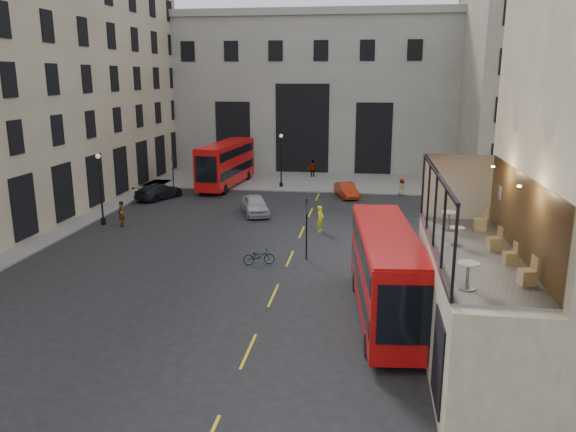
# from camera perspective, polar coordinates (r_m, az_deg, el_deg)

# --- Properties ---
(ground) EXTENTS (140.00, 140.00, 0.00)m
(ground) POSITION_cam_1_polar(r_m,az_deg,el_deg) (23.13, 0.96, -13.89)
(ground) COLOR black
(ground) RESTS_ON ground
(host_frontage) EXTENTS (3.00, 11.00, 4.50)m
(host_frontage) POSITION_cam_1_polar(r_m,az_deg,el_deg) (22.36, 17.97, -9.26)
(host_frontage) COLOR beige
(host_frontage) RESTS_ON ground
(cafe_floor) EXTENTS (3.00, 10.00, 0.10)m
(cafe_floor) POSITION_cam_1_polar(r_m,az_deg,el_deg) (21.59, 18.42, -3.63)
(cafe_floor) COLOR slate
(cafe_floor) RESTS_ON host_frontage
(gateway) EXTENTS (35.00, 10.60, 18.00)m
(gateway) POSITION_cam_1_polar(r_m,az_deg,el_deg) (68.69, 1.99, 12.84)
(gateway) COLOR #9F9C94
(gateway) RESTS_ON ground
(building_right) EXTENTS (16.60, 18.60, 20.00)m
(building_right) POSITION_cam_1_polar(r_m,az_deg,el_deg) (62.72, 25.02, 12.37)
(building_right) COLOR #A8A188
(building_right) RESTS_ON ground
(pavement_far) EXTENTS (40.00, 12.00, 0.12)m
(pavement_far) POSITION_cam_1_polar(r_m,az_deg,el_deg) (59.87, -0.10, 3.68)
(pavement_far) COLOR slate
(pavement_far) RESTS_ON ground
(traffic_light_near) EXTENTS (0.16, 0.20, 3.80)m
(traffic_light_near) POSITION_cam_1_polar(r_m,az_deg,el_deg) (33.54, 1.90, -0.48)
(traffic_light_near) COLOR black
(traffic_light_near) RESTS_ON ground
(traffic_light_far) EXTENTS (0.16, 0.20, 3.80)m
(traffic_light_far) POSITION_cam_1_polar(r_m,az_deg,el_deg) (52.05, -11.61, 4.47)
(traffic_light_far) COLOR black
(traffic_light_far) RESTS_ON ground
(street_lamp_a) EXTENTS (0.36, 0.36, 5.33)m
(street_lamp_a) POSITION_cam_1_polar(r_m,az_deg,el_deg) (43.80, -18.46, 2.21)
(street_lamp_a) COLOR black
(street_lamp_a) RESTS_ON ground
(street_lamp_b) EXTENTS (0.36, 0.36, 5.33)m
(street_lamp_b) POSITION_cam_1_polar(r_m,az_deg,el_deg) (55.59, -0.70, 5.32)
(street_lamp_b) COLOR black
(street_lamp_b) RESTS_ON ground
(bus_near) EXTENTS (3.39, 10.68, 4.19)m
(bus_near) POSITION_cam_1_polar(r_m,az_deg,el_deg) (25.77, 9.92, -5.39)
(bus_near) COLOR #B00C0C
(bus_near) RESTS_ON ground
(bus_far) EXTENTS (3.45, 11.18, 4.39)m
(bus_far) POSITION_cam_1_polar(r_m,az_deg,el_deg) (56.60, -6.29, 5.47)
(bus_far) COLOR red
(bus_far) RESTS_ON ground
(car_a) EXTENTS (3.30, 4.92, 1.55)m
(car_a) POSITION_cam_1_polar(r_m,az_deg,el_deg) (45.06, -3.35, 1.13)
(car_a) COLOR #A3A7AC
(car_a) RESTS_ON ground
(car_b) EXTENTS (2.58, 4.28, 1.33)m
(car_b) POSITION_cam_1_polar(r_m,az_deg,el_deg) (51.69, 5.96, 2.63)
(car_b) COLOR #9F2109
(car_b) RESTS_ON ground
(car_c) EXTENTS (3.74, 5.30, 1.42)m
(car_c) POSITION_cam_1_polar(r_m,az_deg,el_deg) (52.01, -12.98, 2.47)
(car_c) COLOR black
(car_c) RESTS_ON ground
(bicycle) EXTENTS (1.94, 1.15, 0.97)m
(bicycle) POSITION_cam_1_polar(r_m,az_deg,el_deg) (33.23, -2.98, -4.12)
(bicycle) COLOR gray
(bicycle) RESTS_ON ground
(cyclist) EXTENTS (0.66, 0.80, 1.89)m
(cyclist) POSITION_cam_1_polar(r_m,az_deg,el_deg) (40.03, 3.30, -0.28)
(cyclist) COLOR yellow
(cyclist) RESTS_ON ground
(pedestrian_a) EXTENTS (0.96, 0.84, 1.66)m
(pedestrian_a) POSITION_cam_1_polar(r_m,az_deg,el_deg) (54.89, -7.29, 3.44)
(pedestrian_a) COLOR gray
(pedestrian_a) RESTS_ON ground
(pedestrian_b) EXTENTS (1.41, 1.23, 1.89)m
(pedestrian_b) POSITION_cam_1_polar(r_m,az_deg,el_deg) (52.88, -8.86, 3.11)
(pedestrian_b) COLOR gray
(pedestrian_b) RESTS_ON ground
(pedestrian_c) EXTENTS (1.23, 0.94, 1.95)m
(pedestrian_c) POSITION_cam_1_polar(r_m,az_deg,el_deg) (61.37, 2.53, 4.79)
(pedestrian_c) COLOR gray
(pedestrian_c) RESTS_ON ground
(pedestrian_d) EXTENTS (0.81, 0.90, 1.54)m
(pedestrian_d) POSITION_cam_1_polar(r_m,az_deg,el_deg) (53.31, 11.47, 2.89)
(pedestrian_d) COLOR gray
(pedestrian_d) RESTS_ON ground
(pedestrian_e) EXTENTS (0.68, 0.81, 1.90)m
(pedestrian_e) POSITION_cam_1_polar(r_m,az_deg,el_deg) (43.10, -16.61, 0.20)
(pedestrian_e) COLOR gray
(pedestrian_e) RESTS_ON ground
(cafe_table_near) EXTENTS (0.68, 0.68, 0.85)m
(cafe_table_near) POSITION_cam_1_polar(r_m,az_deg,el_deg) (17.65, 17.81, -5.40)
(cafe_table_near) COLOR beige
(cafe_table_near) RESTS_ON cafe_floor
(cafe_table_mid) EXTENTS (0.58, 0.58, 0.72)m
(cafe_table_mid) POSITION_cam_1_polar(r_m,az_deg,el_deg) (22.05, 16.79, -1.71)
(cafe_table_mid) COLOR beige
(cafe_table_mid) RESTS_ON cafe_floor
(cafe_table_far) EXTENTS (0.64, 0.64, 0.80)m
(cafe_table_far) POSITION_cam_1_polar(r_m,az_deg,el_deg) (24.15, 16.05, -0.18)
(cafe_table_far) COLOR silver
(cafe_table_far) RESTS_ON cafe_floor
(cafe_chair_a) EXTENTS (0.52, 0.52, 0.90)m
(cafe_chair_a) POSITION_cam_1_polar(r_m,az_deg,el_deg) (18.78, 23.16, -5.64)
(cafe_chair_a) COLOR #DEBA80
(cafe_chair_a) RESTS_ON cafe_floor
(cafe_chair_b) EXTENTS (0.44, 0.44, 0.78)m
(cafe_chair_b) POSITION_cam_1_polar(r_m,az_deg,el_deg) (20.58, 21.62, -3.92)
(cafe_chair_b) COLOR tan
(cafe_chair_b) RESTS_ON cafe_floor
(cafe_chair_c) EXTENTS (0.51, 0.51, 0.89)m
(cafe_chair_c) POSITION_cam_1_polar(r_m,az_deg,el_deg) (22.00, 20.22, -2.57)
(cafe_chair_c) COLOR tan
(cafe_chair_c) RESTS_ON cafe_floor
(cafe_chair_d) EXTENTS (0.47, 0.47, 0.92)m
(cafe_chair_d) POSITION_cam_1_polar(r_m,az_deg,el_deg) (24.63, 18.96, -0.72)
(cafe_chair_d) COLOR tan
(cafe_chair_d) RESTS_ON cafe_floor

